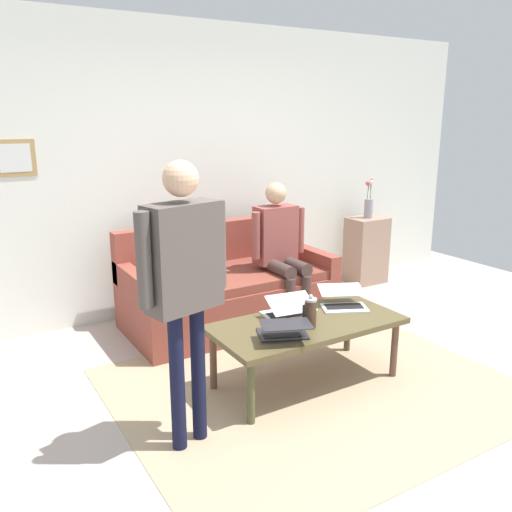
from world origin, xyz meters
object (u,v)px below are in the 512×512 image
at_px(coffee_table, 307,328).
at_px(person_seated, 280,245).
at_px(laptop_left, 288,310).
at_px(side_shelf, 366,250).
at_px(flower_vase, 369,204).
at_px(french_press, 310,312).
at_px(laptop_right, 284,331).
at_px(couch, 226,291).
at_px(laptop_center, 343,301).
at_px(person_standing, 184,271).

xyz_separation_m(coffee_table, person_seated, (-0.49, -1.07, 0.31)).
bearing_deg(laptop_left, side_shelf, -145.29).
bearing_deg(flower_vase, french_press, 39.34).
bearing_deg(laptop_right, french_press, -168.28).
relative_size(couch, laptop_center, 4.17).
bearing_deg(person_seated, side_shelf, -161.53).
xyz_separation_m(french_press, person_seated, (-0.53, -1.16, 0.16)).
bearing_deg(flower_vase, couch, 8.11).
height_order(laptop_right, french_press, french_press).
height_order(couch, person_standing, person_standing).
relative_size(coffee_table, side_shelf, 1.81).
relative_size(laptop_right, french_press, 1.85).
bearing_deg(coffee_table, laptop_right, 25.80).
height_order(person_standing, person_seated, person_standing).
bearing_deg(laptop_left, coffee_table, 109.58).
bearing_deg(laptop_right, flower_vase, -143.04).
xyz_separation_m(laptop_left, laptop_right, (0.23, 0.30, 0.00)).
relative_size(laptop_left, person_seated, 0.28).
xyz_separation_m(couch, french_press, (0.09, 1.39, 0.27)).
bearing_deg(couch, laptop_right, 76.56).
height_order(coffee_table, laptop_right, laptop_right).
distance_m(laptop_right, french_press, 0.26).
bearing_deg(person_standing, side_shelf, -148.82).
relative_size(coffee_table, laptop_right, 3.13).
bearing_deg(french_press, person_seated, -114.46).
distance_m(coffee_table, laptop_center, 0.43).
relative_size(french_press, person_standing, 0.14).
relative_size(laptop_left, french_press, 1.56).
bearing_deg(laptop_left, laptop_center, 173.14).
height_order(side_shelf, person_standing, person_standing).
height_order(coffee_table, person_seated, person_seated).
relative_size(couch, flower_vase, 4.17).
height_order(laptop_right, person_seated, person_seated).
distance_m(laptop_center, side_shelf, 2.17).
relative_size(couch, person_standing, 1.11).
height_order(couch, coffee_table, couch).
height_order(couch, laptop_center, couch).
bearing_deg(side_shelf, laptop_center, 42.99).
bearing_deg(person_seated, coffee_table, 65.49).
bearing_deg(person_standing, person_seated, -138.76).
xyz_separation_m(laptop_center, side_shelf, (-1.58, -1.48, -0.13)).
relative_size(laptop_center, person_seated, 0.34).
bearing_deg(person_seated, laptop_center, 85.34).
bearing_deg(french_press, person_standing, 8.99).
relative_size(laptop_center, flower_vase, 1.00).
bearing_deg(couch, coffee_table, 87.55).
height_order(side_shelf, flower_vase, flower_vase).
distance_m(french_press, person_standing, 1.10).
bearing_deg(french_press, laptop_left, -86.00).
height_order(laptop_center, french_press, french_press).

